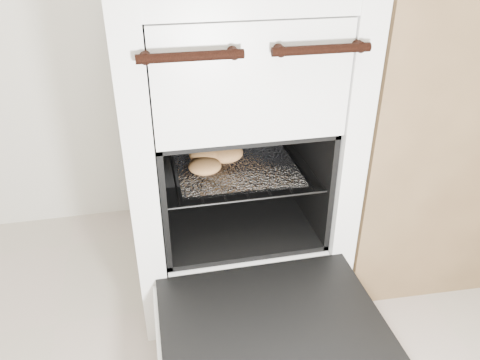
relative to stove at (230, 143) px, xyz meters
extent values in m
cube|color=silver|center=(0.00, 0.01, 0.01)|extent=(0.53, 0.57, 0.82)
cylinder|color=black|center=(-0.12, -0.29, 0.31)|extent=(0.19, 0.02, 0.02)
cylinder|color=black|center=(0.12, -0.29, 0.31)|extent=(0.19, 0.02, 0.02)
cube|color=black|center=(0.00, -0.45, -0.21)|extent=(0.46, 0.35, 0.02)
cube|color=silver|center=(0.00, -0.45, -0.23)|extent=(0.48, 0.37, 0.01)
cylinder|color=black|center=(-0.19, -0.06, -0.04)|extent=(0.01, 0.37, 0.01)
cylinder|color=black|center=(0.19, -0.06, -0.04)|extent=(0.01, 0.37, 0.01)
cylinder|color=black|center=(0.00, -0.24, -0.04)|extent=(0.38, 0.01, 0.01)
cylinder|color=black|center=(0.00, 0.12, -0.04)|extent=(0.38, 0.01, 0.01)
cylinder|color=black|center=(-0.16, -0.06, -0.04)|extent=(0.00, 0.35, 0.00)
cylinder|color=black|center=(-0.11, -0.06, -0.04)|extent=(0.00, 0.35, 0.00)
cylinder|color=black|center=(-0.05, -0.06, -0.04)|extent=(0.00, 0.35, 0.00)
cylinder|color=black|center=(0.00, -0.06, -0.04)|extent=(0.00, 0.35, 0.00)
cylinder|color=black|center=(0.05, -0.06, -0.04)|extent=(0.00, 0.35, 0.00)
cylinder|color=black|center=(0.11, -0.06, -0.04)|extent=(0.00, 0.35, 0.00)
cylinder|color=black|center=(0.16, -0.06, -0.04)|extent=(0.00, 0.35, 0.00)
cube|color=white|center=(0.00, -0.08, -0.03)|extent=(0.30, 0.27, 0.01)
ellipsoid|color=tan|center=(-0.08, -0.10, -0.01)|extent=(0.12, 0.12, 0.03)
ellipsoid|color=tan|center=(-0.02, -0.04, -0.01)|extent=(0.11, 0.11, 0.04)
ellipsoid|color=tan|center=(-0.07, -0.04, -0.01)|extent=(0.11, 0.11, 0.04)
cube|color=brown|center=(0.71, 0.00, 0.02)|extent=(0.86, 0.59, 0.83)
camera|label=1|loc=(-0.21, -1.12, 0.53)|focal=35.00mm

